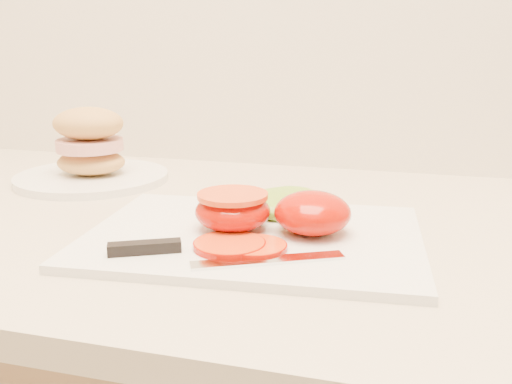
# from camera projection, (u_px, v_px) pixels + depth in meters

# --- Properties ---
(cutting_board) EXTENTS (0.39, 0.30, 0.01)m
(cutting_board) POSITION_uv_depth(u_px,v_px,m) (254.00, 237.00, 0.65)
(cutting_board) COLOR silver
(cutting_board) RESTS_ON counter
(tomato_half_dome) EXTENTS (0.09, 0.09, 0.05)m
(tomato_half_dome) POSITION_uv_depth(u_px,v_px,m) (312.00, 213.00, 0.64)
(tomato_half_dome) COLOR #B91400
(tomato_half_dome) RESTS_ON cutting_board
(tomato_half_cut) EXTENTS (0.09, 0.09, 0.04)m
(tomato_half_cut) POSITION_uv_depth(u_px,v_px,m) (233.00, 210.00, 0.65)
(tomato_half_cut) COLOR #B91400
(tomato_half_cut) RESTS_ON cutting_board
(tomato_slice_0) EXTENTS (0.07, 0.07, 0.01)m
(tomato_slice_0) POSITION_uv_depth(u_px,v_px,m) (229.00, 245.00, 0.60)
(tomato_slice_0) COLOR #F04A12
(tomato_slice_0) RESTS_ON cutting_board
(tomato_slice_1) EXTENTS (0.07, 0.07, 0.01)m
(tomato_slice_1) POSITION_uv_depth(u_px,v_px,m) (255.00, 247.00, 0.59)
(tomato_slice_1) COLOR #F04A12
(tomato_slice_1) RESTS_ON cutting_board
(lettuce_leaf_0) EXTENTS (0.14, 0.14, 0.02)m
(lettuce_leaf_0) POSITION_uv_depth(u_px,v_px,m) (290.00, 203.00, 0.72)
(lettuce_leaf_0) COLOR #8FC233
(lettuce_leaf_0) RESTS_ON cutting_board
(knife) EXTENTS (0.24, 0.09, 0.01)m
(knife) POSITION_uv_depth(u_px,v_px,m) (192.00, 252.00, 0.57)
(knife) COLOR silver
(knife) RESTS_ON cutting_board
(sandwich_plate) EXTENTS (0.24, 0.24, 0.12)m
(sandwich_plate) POSITION_uv_depth(u_px,v_px,m) (91.00, 155.00, 0.91)
(sandwich_plate) COLOR white
(sandwich_plate) RESTS_ON counter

